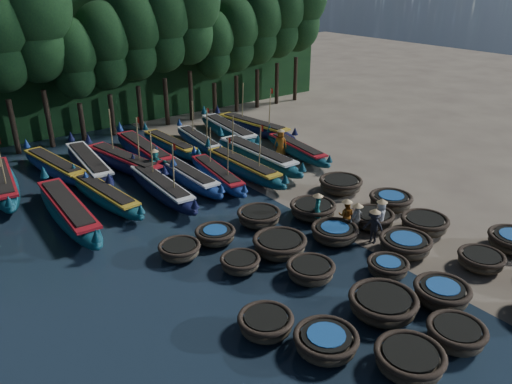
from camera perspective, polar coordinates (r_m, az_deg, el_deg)
ground at (r=25.10m, az=7.03°, el=-3.53°), size 120.00×120.00×0.00m
foliage_wall at (r=42.75m, az=-15.74°, el=14.39°), size 40.00×3.00×10.00m
coracle_1 at (r=17.05m, az=17.12°, el=-17.85°), size 2.57×2.57×0.79m
coracle_2 at (r=18.48m, az=21.89°, el=-14.87°), size 2.40×2.40×0.80m
coracle_5 at (r=17.16m, az=7.98°, el=-16.60°), size 2.61×2.61×0.75m
coracle_6 at (r=19.05m, az=14.29°, el=-12.33°), size 2.54×2.54×0.84m
coracle_7 at (r=20.22m, az=20.45°, el=-10.83°), size 2.14×2.14×0.84m
coracle_8 at (r=23.16m, az=24.31°, el=-7.10°), size 2.13×2.13×0.69m
coracle_10 at (r=17.73m, az=1.11°, el=-14.79°), size 1.97×1.97×0.75m
coracle_11 at (r=20.50m, az=6.26°, el=-8.94°), size 2.25×2.25×0.75m
coracle_12 at (r=21.37m, az=14.82°, el=-8.31°), size 1.83×1.83×0.68m
coracle_13 at (r=23.10m, az=16.69°, el=-5.76°), size 2.73×2.73×0.78m
coracle_14 at (r=25.14m, az=18.70°, el=-3.48°), size 2.55×2.55×0.81m
coracle_15 at (r=20.99m, az=-1.82°, el=-8.11°), size 1.85×1.85×0.66m
coracle_16 at (r=22.07m, az=2.72°, el=-6.07°), size 2.50×2.50×0.84m
coracle_17 at (r=23.41m, az=8.97°, el=-4.62°), size 2.24×2.24×0.74m
coracle_18 at (r=25.06m, az=13.11°, el=-2.96°), size 2.21×2.21×0.75m
coracle_19 at (r=26.99m, az=15.13°, el=-1.02°), size 2.70×2.70×0.84m
coracle_20 at (r=22.11m, az=-8.73°, el=-6.56°), size 2.08×2.08×0.68m
coracle_21 at (r=23.05m, az=-4.67°, el=-4.93°), size 2.10×2.10×0.70m
coracle_22 at (r=24.56m, az=0.34°, el=-2.84°), size 2.48×2.48×0.76m
coracle_23 at (r=25.43m, az=6.51°, el=-1.99°), size 2.73×2.73×0.78m
coracle_24 at (r=28.52m, az=9.64°, el=0.85°), size 2.45×2.45×0.82m
long_boat_1 at (r=26.45m, az=-20.65°, el=-2.01°), size 1.96×9.20×1.62m
long_boat_2 at (r=27.85m, az=-16.86°, el=-0.37°), size 2.11×7.69×1.36m
long_boat_3 at (r=28.03m, az=-10.76°, el=0.51°), size 1.74×8.16×3.47m
long_boat_4 at (r=29.49m, az=-7.97°, el=1.87°), size 1.44×7.89×1.39m
long_boat_5 at (r=29.52m, az=-4.47°, el=1.99°), size 2.30×7.24×3.11m
long_boat_6 at (r=30.40m, az=-1.48°, el=2.85°), size 1.49×8.25×3.51m
long_boat_7 at (r=32.13m, az=0.17°, el=4.15°), size 1.59×9.01×1.58m
long_boat_8 at (r=33.76m, az=4.67°, el=4.89°), size 2.31×7.49×1.33m
long_boat_9 at (r=31.45m, az=-26.95°, el=0.92°), size 2.58×8.60×3.68m
long_boat_10 at (r=32.90m, az=-22.00°, el=2.73°), size 2.58×8.18×1.45m
long_boat_11 at (r=32.42m, az=-18.54°, el=3.04°), size 2.40×8.98×1.59m
long_boat_12 at (r=32.26m, az=-14.84°, el=3.37°), size 2.94×8.63×3.71m
long_boat_13 at (r=33.79m, az=-12.62°, el=4.58°), size 2.02×9.12×1.61m
long_boat_14 at (r=35.09m, az=-9.78°, el=5.35°), size 1.56×7.46×1.31m
long_boat_15 at (r=35.66m, az=-6.59°, el=5.84°), size 2.15×7.28×3.12m
long_boat_16 at (r=37.39m, az=-3.14°, el=7.01°), size 2.62×8.96×1.59m
long_boat_17 at (r=38.33m, az=-0.31°, el=7.46°), size 2.61×8.77×3.75m
fisherman_0 at (r=24.33m, az=14.06°, el=-2.67°), size 0.92×0.71×1.88m
fisherman_1 at (r=24.47m, az=7.03°, el=-1.86°), size 0.67×0.71×1.84m
fisherman_2 at (r=24.27m, az=10.26°, el=-2.54°), size 0.92×0.96×1.76m
fisherman_3 at (r=23.45m, az=13.31°, el=-3.79°), size 0.83×1.15×1.81m
fisherman_4 at (r=24.06m, az=11.45°, el=-2.91°), size 0.90×0.52×1.70m
fisherman_5 at (r=30.63m, az=-11.43°, el=3.22°), size 1.68×1.04×1.93m
fisherman_6 at (r=33.65m, az=2.84°, el=5.68°), size 0.97×1.05×2.00m
tree_4 at (r=36.90m, az=-24.35°, el=17.60°), size 5.34×5.34×12.58m
tree_5 at (r=37.83m, az=-20.21°, el=14.17°), size 3.68×3.68×8.68m
tree_6 at (r=38.50m, az=-17.03°, el=15.75°), size 4.09×4.09×9.65m
tree_7 at (r=39.29m, az=-13.91°, el=17.23°), size 4.51×4.51×10.63m
tree_8 at (r=40.22m, az=-10.88°, el=18.60°), size 4.92×4.92×11.60m
tree_9 at (r=41.26m, az=-7.96°, el=19.85°), size 5.34×5.34×12.58m
tree_10 at (r=42.72m, az=-4.97°, el=16.48°), size 3.68×3.68×8.68m
tree_11 at (r=43.91m, az=-2.36°, el=17.63°), size 4.09×4.09×9.65m
tree_12 at (r=45.20m, az=0.14°, el=18.70°), size 4.51×4.51×10.63m
tree_13 at (r=46.58m, az=2.52°, el=19.67°), size 4.92×4.92×11.60m
tree_14 at (r=48.04m, az=4.79°, el=20.55°), size 5.34×5.34×12.58m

